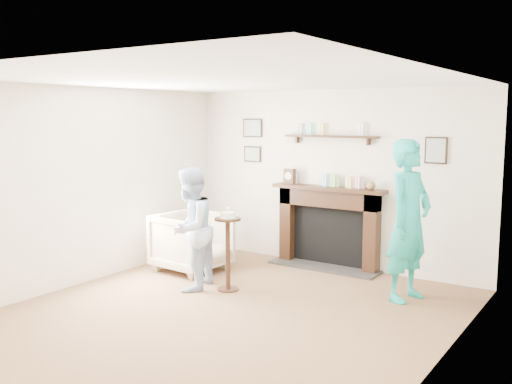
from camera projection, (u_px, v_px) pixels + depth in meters
ground at (227, 314)px, 6.17m from camera, size 5.00×5.00×0.00m
room_shell at (262, 161)px, 6.52m from camera, size 4.54×5.02×2.52m
armchair at (193, 270)px, 7.93m from camera, size 0.95×0.93×0.81m
man at (191, 288)px, 7.09m from camera, size 0.75×0.86×1.52m
woman at (406, 299)px, 6.68m from camera, size 0.59×0.77×1.87m
pedestal_table at (228, 239)px, 6.95m from camera, size 0.32×0.32×1.04m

